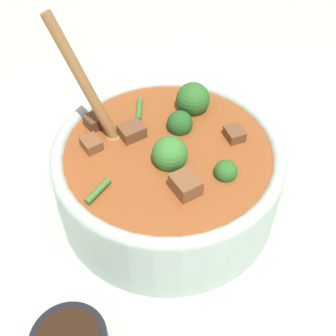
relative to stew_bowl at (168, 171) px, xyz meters
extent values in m
plane|color=#ADBCAD|center=(0.00, 0.00, -0.06)|extent=(4.00, 4.00, 0.00)
cylinder|color=#B2C6BC|center=(0.00, 0.00, -0.01)|extent=(0.27, 0.27, 0.09)
torus|color=#B2C6BC|center=(0.00, 0.00, 0.03)|extent=(0.27, 0.27, 0.02)
cylinder|color=brown|center=(0.00, 0.00, 0.01)|extent=(0.24, 0.24, 0.06)
sphere|color=#2D6B28|center=(-0.04, 0.06, 0.04)|extent=(0.03, 0.03, 0.03)
cylinder|color=#6B9956|center=(-0.04, 0.06, 0.02)|extent=(0.01, 0.01, 0.01)
sphere|color=#2D6B28|center=(-0.06, -0.05, 0.05)|extent=(0.04, 0.04, 0.04)
cylinder|color=#6B9956|center=(-0.06, -0.05, 0.02)|extent=(0.01, 0.01, 0.02)
sphere|color=#235B23|center=(-0.03, -0.03, 0.04)|extent=(0.03, 0.03, 0.03)
cylinder|color=#6B9956|center=(-0.03, -0.03, 0.02)|extent=(0.01, 0.01, 0.01)
sphere|color=#387F33|center=(0.01, 0.02, 0.05)|extent=(0.04, 0.04, 0.04)
cylinder|color=#6B9956|center=(0.01, 0.02, 0.02)|extent=(0.01, 0.01, 0.02)
cube|color=brown|center=(0.01, 0.06, 0.04)|extent=(0.03, 0.03, 0.02)
cube|color=brown|center=(0.07, -0.04, 0.04)|extent=(0.02, 0.02, 0.02)
cube|color=brown|center=(0.06, -0.08, 0.04)|extent=(0.03, 0.02, 0.02)
cube|color=brown|center=(0.03, -0.04, 0.04)|extent=(0.03, 0.03, 0.02)
cube|color=brown|center=(-0.08, 0.02, 0.04)|extent=(0.02, 0.02, 0.02)
cylinder|color=#3D7533|center=(0.00, -0.08, 0.04)|extent=(0.02, 0.04, 0.01)
cylinder|color=#3D7533|center=(0.09, 0.02, 0.04)|extent=(0.04, 0.02, 0.01)
ellipsoid|color=olive|center=(0.04, -0.05, 0.03)|extent=(0.04, 0.03, 0.01)
cylinder|color=olive|center=(0.06, -0.07, 0.11)|extent=(0.06, 0.06, 0.15)
camera|label=1|loc=(0.18, 0.33, 0.41)|focal=50.00mm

